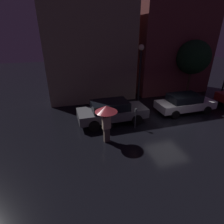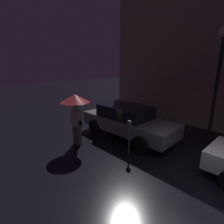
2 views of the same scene
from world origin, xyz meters
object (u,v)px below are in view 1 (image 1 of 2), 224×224
object	(u,v)px
pedestrian_with_umbrella	(106,113)
street_lamp_near	(140,65)
parked_car_white	(185,103)
parking_meter	(136,116)
parked_car_grey	(112,111)

from	to	relation	value
pedestrian_with_umbrella	street_lamp_near	distance (m)	6.04
parked_car_white	parking_meter	distance (m)	4.76
pedestrian_with_umbrella	street_lamp_near	world-z (taller)	street_lamp_near
parked_car_grey	pedestrian_with_umbrella	distance (m)	2.56
pedestrian_with_umbrella	street_lamp_near	size ratio (longest dim) A/B	0.45
parked_car_grey	pedestrian_with_umbrella	world-z (taller)	pedestrian_with_umbrella
parking_meter	street_lamp_near	distance (m)	4.60
parked_car_white	pedestrian_with_umbrella	world-z (taller)	pedestrian_with_umbrella
parked_car_white	street_lamp_near	world-z (taller)	street_lamp_near
parked_car_white	street_lamp_near	size ratio (longest dim) A/B	0.92
parked_car_grey	parking_meter	world-z (taller)	parked_car_grey
parking_meter	street_lamp_near	size ratio (longest dim) A/B	0.28
street_lamp_near	parking_meter	bearing A→B (deg)	-116.30
parked_car_grey	parked_car_white	size ratio (longest dim) A/B	1.05
parking_meter	street_lamp_near	world-z (taller)	street_lamp_near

